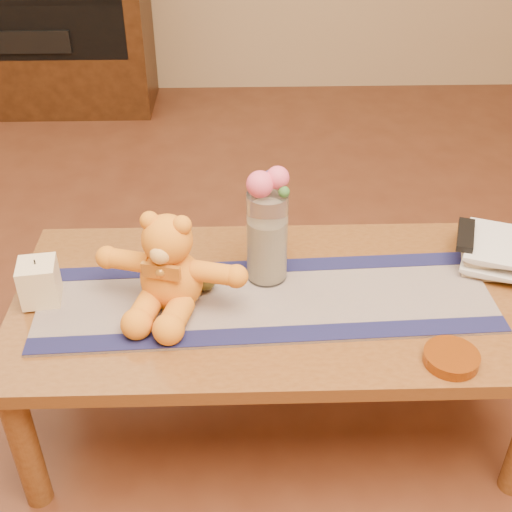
{
  "coord_description": "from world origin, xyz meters",
  "views": [
    {
      "loc": [
        -0.09,
        -1.39,
        1.55
      ],
      "look_at": [
        -0.05,
        0.0,
        0.58
      ],
      "focal_mm": 46.37,
      "sensor_mm": 36.0,
      "label": 1
    }
  ],
  "objects_px": {
    "teddy_bear": "(170,262)",
    "pillar_candle": "(39,282)",
    "glass_vase": "(267,237)",
    "book_bottom": "(461,255)",
    "bronze_ball": "(204,279)",
    "amber_dish": "(451,358)",
    "tv_remote": "(466,235)"
  },
  "relations": [
    {
      "from": "teddy_bear",
      "to": "pillar_candle",
      "type": "xyz_separation_m",
      "value": [
        -0.35,
        0.02,
        -0.07
      ]
    },
    {
      "from": "glass_vase",
      "to": "book_bottom",
      "type": "bearing_deg",
      "value": 8.47
    },
    {
      "from": "bronze_ball",
      "to": "book_bottom",
      "type": "height_order",
      "value": "bronze_ball"
    },
    {
      "from": "teddy_bear",
      "to": "bronze_ball",
      "type": "xyz_separation_m",
      "value": [
        0.08,
        0.05,
        -0.09
      ]
    },
    {
      "from": "glass_vase",
      "to": "amber_dish",
      "type": "height_order",
      "value": "glass_vase"
    },
    {
      "from": "glass_vase",
      "to": "tv_remote",
      "type": "bearing_deg",
      "value": 7.58
    },
    {
      "from": "glass_vase",
      "to": "amber_dish",
      "type": "bearing_deg",
      "value": -39.22
    },
    {
      "from": "pillar_candle",
      "to": "glass_vase",
      "type": "distance_m",
      "value": 0.61
    },
    {
      "from": "bronze_ball",
      "to": "glass_vase",
      "type": "bearing_deg",
      "value": 17.1
    },
    {
      "from": "glass_vase",
      "to": "book_bottom",
      "type": "xyz_separation_m",
      "value": [
        0.57,
        0.08,
        -0.13
      ]
    },
    {
      "from": "book_bottom",
      "to": "bronze_ball",
      "type": "bearing_deg",
      "value": -153.86
    },
    {
      "from": "teddy_bear",
      "to": "bronze_ball",
      "type": "relative_size",
      "value": 5.69
    },
    {
      "from": "amber_dish",
      "to": "pillar_candle",
      "type": "bearing_deg",
      "value": 165.73
    },
    {
      "from": "glass_vase",
      "to": "pillar_candle",
      "type": "bearing_deg",
      "value": -171.85
    },
    {
      "from": "glass_vase",
      "to": "book_bottom",
      "type": "height_order",
      "value": "glass_vase"
    },
    {
      "from": "teddy_bear",
      "to": "pillar_candle",
      "type": "bearing_deg",
      "value": -167.44
    },
    {
      "from": "amber_dish",
      "to": "glass_vase",
      "type": "bearing_deg",
      "value": 140.78
    },
    {
      "from": "pillar_candle",
      "to": "book_bottom",
      "type": "relative_size",
      "value": 0.52
    },
    {
      "from": "bronze_ball",
      "to": "tv_remote",
      "type": "distance_m",
      "value": 0.75
    },
    {
      "from": "teddy_bear",
      "to": "book_bottom",
      "type": "xyz_separation_m",
      "value": [
        0.82,
        0.19,
        -0.12
      ]
    },
    {
      "from": "teddy_bear",
      "to": "pillar_candle",
      "type": "height_order",
      "value": "teddy_bear"
    },
    {
      "from": "teddy_bear",
      "to": "tv_remote",
      "type": "bearing_deg",
      "value": 27.69
    },
    {
      "from": "pillar_candle",
      "to": "teddy_bear",
      "type": "bearing_deg",
      "value": -2.84
    },
    {
      "from": "glass_vase",
      "to": "amber_dish",
      "type": "relative_size",
      "value": 1.98
    },
    {
      "from": "glass_vase",
      "to": "tv_remote",
      "type": "height_order",
      "value": "glass_vase"
    },
    {
      "from": "pillar_candle",
      "to": "glass_vase",
      "type": "bearing_deg",
      "value": 8.15
    },
    {
      "from": "glass_vase",
      "to": "teddy_bear",
      "type": "bearing_deg",
      "value": -157.73
    },
    {
      "from": "teddy_bear",
      "to": "amber_dish",
      "type": "distance_m",
      "value": 0.72
    },
    {
      "from": "tv_remote",
      "to": "book_bottom",
      "type": "bearing_deg",
      "value": 90.0
    },
    {
      "from": "pillar_candle",
      "to": "bronze_ball",
      "type": "bearing_deg",
      "value": 4.44
    },
    {
      "from": "teddy_bear",
      "to": "tv_remote",
      "type": "height_order",
      "value": "teddy_bear"
    },
    {
      "from": "pillar_candle",
      "to": "amber_dish",
      "type": "relative_size",
      "value": 0.87
    }
  ]
}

